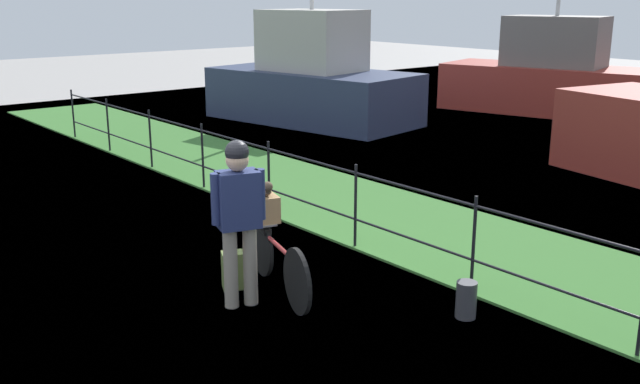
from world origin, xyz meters
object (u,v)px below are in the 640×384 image
Objects in this scene: bicycle_main at (278,260)px; mooring_bollard at (466,300)px; moored_boat_far at (312,82)px; cyclist_person at (239,209)px; moored_boat_near at (552,78)px; terrier_dog at (265,189)px; wooden_crate at (264,208)px; backpack_on_paving at (236,270)px.

bicycle_main is 4.64× the size of mooring_bollard.
moored_boat_far is at bearing 148.76° from mooring_bollard.
cyclist_person is 0.29× the size of moored_boat_near.
moored_boat_near is 6.35m from moored_boat_far.
terrier_dog is 13.22m from moored_boat_near.
mooring_bollard is at bearing -59.80° from moored_boat_near.
cyclist_person is 0.31× the size of moored_boat_far.
cyclist_person reaches higher than mooring_bollard.
terrier_dog is (0.02, -0.01, 0.22)m from wooden_crate.
backpack_on_paving is (0.01, -0.40, -0.60)m from wooden_crate.
moored_boat_far is (-7.98, 7.33, -0.04)m from cyclist_person.
cyclist_person is at bearing -68.69° from moored_boat_near.
bicycle_main is 13.47m from moored_boat_near.
moored_boat_near is at bearing 110.54° from wooden_crate.
backpack_on_paving is at bearing 154.07° from cyclist_person.
cyclist_person is at bearing -42.55° from moored_boat_far.
moored_boat_near reaches higher than wooden_crate.
terrier_dog is 2.36m from mooring_bollard.
terrier_dog is 0.19× the size of cyclist_person.
wooden_crate is at bearing -69.46° from moored_boat_near.
cyclist_person reaches higher than bicycle_main.
cyclist_person is 0.92m from backpack_on_paving.
wooden_crate is 0.20× the size of cyclist_person.
terrier_dog reaches higher than backpack_on_paving.
moored_boat_far is (-9.59, 5.82, 0.78)m from mooring_bollard.
moored_boat_near is (-5.06, 12.96, -0.10)m from cyclist_person.
cyclist_person is 13.91m from moored_boat_near.
terrier_dog is 0.06× the size of moored_boat_near.
backpack_on_paving is 1.10× the size of mooring_bollard.
backpack_on_paving is at bearing -143.10° from bicycle_main.
wooden_crate is 0.06× the size of moored_boat_near.
bicycle_main is at bearing -16.65° from wooden_crate.
wooden_crate is 2.31m from mooring_bollard.
cyclist_person is at bearing -85.99° from bicycle_main.
wooden_crate is (-0.39, 0.12, 0.45)m from bicycle_main.
cyclist_person is 2.35m from mooring_bollard.
backpack_on_paving is at bearing -69.99° from moored_boat_near.
terrier_dog is at bearing -155.38° from mooring_bollard.
cyclist_person is 4.62× the size of mooring_bollard.
wooden_crate is 13.21m from moored_boat_near.
bicycle_main is 0.61m from wooden_crate.
moored_boat_far reaches higher than cyclist_person.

